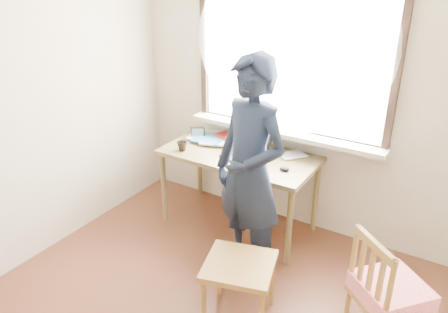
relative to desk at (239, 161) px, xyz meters
The scene contains 13 objects.
room_shell 1.79m from the desk, 71.62° to the right, with size 3.52×4.02×2.61m.
desk is the anchor object (origin of this frame).
laptop 0.18m from the desk, 14.98° to the right, with size 0.44×0.39×0.25m.
mug_white 0.21m from the desk, 107.38° to the left, with size 0.13×0.13×0.10m, color white.
mug_dark 0.54m from the desk, 155.97° to the right, with size 0.09×0.09×0.09m, color black.
mouse 0.51m from the desk, 11.44° to the right, with size 0.09×0.06×0.03m, color black.
desk_clutter 0.30m from the desk, 140.82° to the left, with size 0.84×0.52×0.04m.
book_a 0.49m from the desk, 147.51° to the left, with size 0.18×0.24×0.02m, color white.
book_b 0.45m from the desk, 35.09° to the left, with size 0.17×0.23×0.02m, color white.
picture_frame 0.55m from the desk, 169.15° to the left, with size 0.13×0.09×0.11m.
work_chair 1.24m from the desk, 59.67° to the right, with size 0.57×0.55×0.47m.
side_chair 1.74m from the desk, 27.31° to the right, with size 0.56×0.56×0.88m.
person 0.70m from the desk, 53.09° to the right, with size 0.65×0.43×1.78m, color black.
Camera 1 is at (1.28, -1.50, 2.35)m, focal length 35.00 mm.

